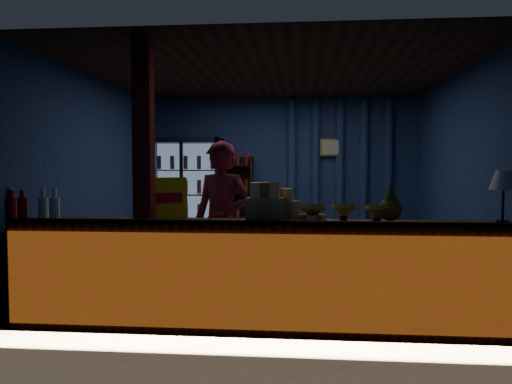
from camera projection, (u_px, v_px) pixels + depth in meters
ground at (272, 279)px, 6.35m from camera, size 4.60×4.60×0.00m
room_walls at (273, 156)px, 6.27m from camera, size 4.60×4.60×4.60m
counter at (260, 275)px, 4.43m from camera, size 4.40×0.57×0.99m
support_post at (144, 182)px, 4.49m from camera, size 0.16×0.16×2.60m
beverage_cooler at (187, 196)px, 8.35m from camera, size 1.20×0.62×1.90m
bottle_shelf at (238, 204)px, 8.42m from camera, size 0.50×0.28×1.60m
curtain_folds at (340, 174)px, 8.32m from camera, size 1.74×0.14×2.50m
framed_picture at (331, 147)px, 8.27m from camera, size 0.36×0.04×0.28m
shopkeeper at (222, 224)px, 5.08m from camera, size 0.71×0.58×1.70m
green_chair at (380, 241)px, 7.56m from camera, size 0.88×0.89×0.61m
side_table at (291, 242)px, 7.82m from camera, size 0.59×0.48×0.58m
yellow_sign at (162, 198)px, 4.68m from camera, size 0.48×0.29×0.38m
soda_bottles at (33, 207)px, 4.49m from camera, size 0.54×0.17×0.29m
snack_box_left at (265, 208)px, 4.36m from camera, size 0.33×0.27×0.35m
snack_box_centre at (282, 209)px, 4.48m from camera, size 0.34×0.31×0.29m
pastry_tray at (310, 219)px, 4.39m from camera, size 0.40×0.40×0.07m
banana_bunches at (328, 211)px, 4.45m from camera, size 1.09×0.31×0.18m
table_lamp at (504, 182)px, 4.17m from camera, size 0.23×0.23×0.45m
pineapple at (390, 206)px, 4.36m from camera, size 0.20×0.20×0.35m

